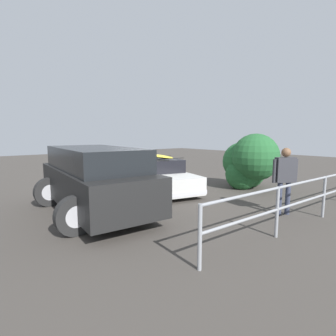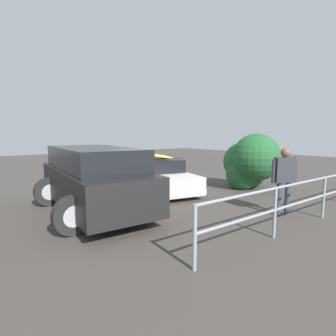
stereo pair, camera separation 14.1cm
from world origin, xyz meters
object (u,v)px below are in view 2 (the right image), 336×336
at_px(suv_car, 94,178).
at_px(bush_near_left, 250,164).
at_px(sedan_car, 158,176).
at_px(person_bystander, 284,175).

xyz_separation_m(suv_car, bush_near_left, (-6.12, 0.90, 0.04)).
bearing_deg(suv_car, sedan_car, -160.06).
distance_m(person_bystander, bush_near_left, 3.45).
bearing_deg(bush_near_left, person_bystander, 48.22).
distance_m(suv_car, bush_near_left, 6.19).
bearing_deg(sedan_car, suv_car, 19.94).
bearing_deg(suv_car, person_bystander, 137.73).
distance_m(sedan_car, suv_car, 3.24).
bearing_deg(bush_near_left, suv_car, -8.37).
relative_size(suv_car, person_bystander, 2.77).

